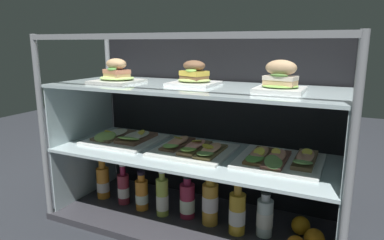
{
  "coord_description": "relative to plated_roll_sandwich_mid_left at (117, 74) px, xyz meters",
  "views": [
    {
      "loc": [
        0.63,
        -1.34,
        0.84
      ],
      "look_at": [
        0.0,
        0.0,
        0.51
      ],
      "focal_mm": 32.08,
      "sensor_mm": 36.0,
      "label": 1
    }
  ],
  "objects": [
    {
      "name": "ground_plane",
      "position": [
        0.37,
        0.03,
        -0.71
      ],
      "size": [
        6.0,
        6.0,
        0.02
      ],
      "primitive_type": "cube",
      "color": "#282A30",
      "rests_on": "ground"
    },
    {
      "name": "case_base_deck",
      "position": [
        0.37,
        0.03,
        -0.68
      ],
      "size": [
        1.32,
        0.52,
        0.03
      ],
      "primitive_type": "cube",
      "color": "#343339",
      "rests_on": "ground"
    },
    {
      "name": "case_frame",
      "position": [
        0.37,
        0.2,
        -0.22
      ],
      "size": [
        1.32,
        0.52,
        0.88
      ],
      "color": "gray",
      "rests_on": "ground"
    },
    {
      "name": "riser_lower_tier",
      "position": [
        0.37,
        0.03,
        -0.51
      ],
      "size": [
        1.27,
        0.47,
        0.31
      ],
      "color": "silver",
      "rests_on": "case_base_deck"
    },
    {
      "name": "shelf_lower_glass",
      "position": [
        0.37,
        0.03,
        -0.35
      ],
      "size": [
        1.28,
        0.48,
        0.01
      ],
      "primitive_type": "cube",
      "color": "silver",
      "rests_on": "riser_lower_tier"
    },
    {
      "name": "riser_upper_tier",
      "position": [
        0.37,
        0.03,
        -0.2
      ],
      "size": [
        1.27,
        0.47,
        0.29
      ],
      "color": "silver",
      "rests_on": "shelf_lower_glass"
    },
    {
      "name": "shelf_upper_glass",
      "position": [
        0.37,
        0.03,
        -0.05
      ],
      "size": [
        1.28,
        0.48,
        0.01
      ],
      "primitive_type": "cube",
      "color": "silver",
      "rests_on": "riser_upper_tier"
    },
    {
      "name": "plated_roll_sandwich_mid_left",
      "position": [
        0.0,
        0.0,
        0.0
      ],
      "size": [
        0.21,
        0.21,
        0.11
      ],
      "color": "white",
      "rests_on": "shelf_upper_glass"
    },
    {
      "name": "plated_roll_sandwich_right_of_center",
      "position": [
        0.37,
        0.07,
        -0.0
      ],
      "size": [
        0.2,
        0.2,
        0.11
      ],
      "color": "white",
      "rests_on": "shelf_upper_glass"
    },
    {
      "name": "plated_roll_sandwich_near_right_corner",
      "position": [
        0.75,
        0.0,
        0.0
      ],
      "size": [
        0.18,
        0.18,
        0.12
      ],
      "color": "white",
      "rests_on": "shelf_upper_glass"
    },
    {
      "name": "open_sandwich_tray_left_of_center",
      "position": [
        -0.01,
        0.06,
        -0.32
      ],
      "size": [
        0.34,
        0.32,
        0.06
      ],
      "color": "white",
      "rests_on": "shelf_lower_glass"
    },
    {
      "name": "open_sandwich_tray_right_of_center",
      "position": [
        0.37,
        0.04,
        -0.32
      ],
      "size": [
        0.34,
        0.32,
        0.06
      ],
      "color": "white",
      "rests_on": "shelf_lower_glass"
    },
    {
      "name": "open_sandwich_tray_mid_left",
      "position": [
        0.76,
        0.06,
        -0.32
      ],
      "size": [
        0.34,
        0.32,
        0.06
      ],
      "color": "white",
      "rests_on": "shelf_lower_glass"
    },
    {
      "name": "juice_bottle_front_middle",
      "position": [
        -0.15,
        0.03,
        -0.58
      ],
      "size": [
        0.07,
        0.07,
        0.22
      ],
      "color": "orange",
      "rests_on": "case_base_deck"
    },
    {
      "name": "juice_bottle_tucked_behind",
      "position": [
        -0.01,
        0.02,
        -0.58
      ],
      "size": [
        0.06,
        0.06,
        0.21
      ],
      "color": "#9A2B3B",
      "rests_on": "case_base_deck"
    },
    {
      "name": "juice_bottle_back_left",
      "position": [
        0.11,
        0.01,
        -0.59
      ],
      "size": [
        0.06,
        0.06,
        0.2
      ],
      "color": "orange",
      "rests_on": "case_base_deck"
    },
    {
      "name": "juice_bottle_back_right",
      "position": [
        0.23,
        0.0,
        -0.58
      ],
      "size": [
        0.06,
        0.06,
        0.23
      ],
      "color": "#B9CB4C",
      "rests_on": "case_base_deck"
    },
    {
      "name": "juice_bottle_front_left_end",
      "position": [
        0.35,
        0.03,
        -0.58
      ],
      "size": [
        0.07,
        0.07,
        0.21
      ],
      "color": "#A2253F",
      "rests_on": "case_base_deck"
    },
    {
      "name": "juice_bottle_near_post",
      "position": [
        0.47,
        0.02,
        -0.56
      ],
      "size": [
        0.07,
        0.07,
        0.23
      ],
      "color": "gold",
      "rests_on": "case_base_deck"
    },
    {
      "name": "juice_bottle_front_right_end",
      "position": [
        0.6,
        -0.0,
        -0.57
      ],
      "size": [
        0.07,
        0.07,
        0.24
      ],
      "color": "gold",
      "rests_on": "case_base_deck"
    },
    {
      "name": "juice_bottle_back_center",
      "position": [
        0.72,
        0.03,
        -0.58
      ],
      "size": [
        0.07,
        0.07,
        0.2
      ],
      "color": "silver",
      "rests_on": "case_base_deck"
    },
    {
      "name": "orange_fruit_beside_bottles",
      "position": [
        0.86,
        0.11,
        -0.62
      ],
      "size": [
        0.08,
        0.08,
        0.08
      ],
      "primitive_type": "sphere",
      "color": "orange",
      "rests_on": "case_base_deck"
    },
    {
      "name": "orange_fruit_rolled_forward",
      "position": [
        0.92,
        0.02,
        -0.62
      ],
      "size": [
        0.08,
        0.08,
        0.08
      ],
      "primitive_type": "sphere",
      "color": "orange",
      "rests_on": "case_base_deck"
    }
  ]
}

